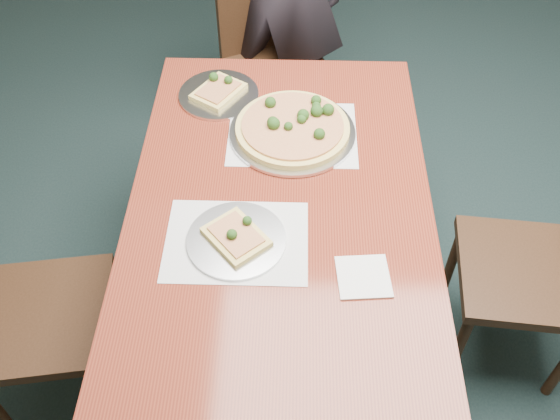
{
  "coord_description": "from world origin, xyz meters",
  "views": [
    {
      "loc": [
        -0.39,
        -1.26,
        2.12
      ],
      "look_at": [
        -0.42,
        -0.05,
        0.75
      ],
      "focal_mm": 40.0,
      "sensor_mm": 36.0,
      "label": 1
    }
  ],
  "objects_px": {
    "chair_far": "(273,51)",
    "slice_plate_far": "(219,92)",
    "slice_plate_near": "(236,238)",
    "dining_table": "(280,230)",
    "pizza_pan": "(293,128)",
    "chair_left": "(9,309)",
    "chair_right": "(555,263)"
  },
  "relations": [
    {
      "from": "chair_left",
      "to": "pizza_pan",
      "type": "relative_size",
      "value": 2.2
    },
    {
      "from": "chair_left",
      "to": "chair_right",
      "type": "xyz_separation_m",
      "value": [
        1.69,
        0.22,
        0.0
      ]
    },
    {
      "from": "pizza_pan",
      "to": "slice_plate_far",
      "type": "bearing_deg",
      "value": 143.7
    },
    {
      "from": "chair_right",
      "to": "dining_table",
      "type": "bearing_deg",
      "value": -84.31
    },
    {
      "from": "chair_left",
      "to": "pizza_pan",
      "type": "xyz_separation_m",
      "value": [
        0.84,
        0.55,
        0.26
      ]
    },
    {
      "from": "chair_far",
      "to": "chair_left",
      "type": "height_order",
      "value": "same"
    },
    {
      "from": "chair_right",
      "to": "slice_plate_far",
      "type": "relative_size",
      "value": 3.25
    },
    {
      "from": "dining_table",
      "to": "chair_far",
      "type": "distance_m",
      "value": 1.17
    },
    {
      "from": "pizza_pan",
      "to": "slice_plate_near",
      "type": "xyz_separation_m",
      "value": [
        -0.15,
        -0.46,
        -0.01
      ]
    },
    {
      "from": "dining_table",
      "to": "pizza_pan",
      "type": "height_order",
      "value": "pizza_pan"
    },
    {
      "from": "pizza_pan",
      "to": "chair_left",
      "type": "bearing_deg",
      "value": -146.8
    },
    {
      "from": "dining_table",
      "to": "chair_right",
      "type": "relative_size",
      "value": 1.65
    },
    {
      "from": "slice_plate_near",
      "to": "slice_plate_far",
      "type": "xyz_separation_m",
      "value": [
        -0.11,
        0.65,
        -0.0
      ]
    },
    {
      "from": "dining_table",
      "to": "slice_plate_far",
      "type": "height_order",
      "value": "slice_plate_far"
    },
    {
      "from": "chair_left",
      "to": "chair_right",
      "type": "bearing_deg",
      "value": -91.67
    },
    {
      "from": "chair_far",
      "to": "slice_plate_near",
      "type": "bearing_deg",
      "value": -117.18
    },
    {
      "from": "pizza_pan",
      "to": "slice_plate_near",
      "type": "height_order",
      "value": "pizza_pan"
    },
    {
      "from": "pizza_pan",
      "to": "slice_plate_near",
      "type": "bearing_deg",
      "value": -108.3
    },
    {
      "from": "chair_far",
      "to": "slice_plate_far",
      "type": "relative_size",
      "value": 3.25
    },
    {
      "from": "chair_far",
      "to": "slice_plate_near",
      "type": "height_order",
      "value": "chair_far"
    },
    {
      "from": "chair_far",
      "to": "pizza_pan",
      "type": "bearing_deg",
      "value": -107.93
    },
    {
      "from": "slice_plate_far",
      "to": "pizza_pan",
      "type": "bearing_deg",
      "value": -36.3
    },
    {
      "from": "chair_far",
      "to": "slice_plate_far",
      "type": "distance_m",
      "value": 0.69
    },
    {
      "from": "dining_table",
      "to": "chair_far",
      "type": "relative_size",
      "value": 1.65
    },
    {
      "from": "chair_far",
      "to": "pizza_pan",
      "type": "xyz_separation_m",
      "value": [
        0.1,
        -0.82,
        0.26
      ]
    },
    {
      "from": "chair_left",
      "to": "slice_plate_far",
      "type": "distance_m",
      "value": 0.98
    },
    {
      "from": "dining_table",
      "to": "slice_plate_far",
      "type": "xyz_separation_m",
      "value": [
        -0.23,
        0.53,
        0.1
      ]
    },
    {
      "from": "chair_right",
      "to": "slice_plate_far",
      "type": "bearing_deg",
      "value": -110.11
    },
    {
      "from": "chair_left",
      "to": "slice_plate_far",
      "type": "relative_size",
      "value": 3.25
    },
    {
      "from": "dining_table",
      "to": "chair_left",
      "type": "distance_m",
      "value": 0.85
    },
    {
      "from": "chair_right",
      "to": "chair_left",
      "type": "bearing_deg",
      "value": -77.38
    },
    {
      "from": "chair_right",
      "to": "pizza_pan",
      "type": "xyz_separation_m",
      "value": [
        -0.85,
        0.33,
        0.26
      ]
    }
  ]
}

